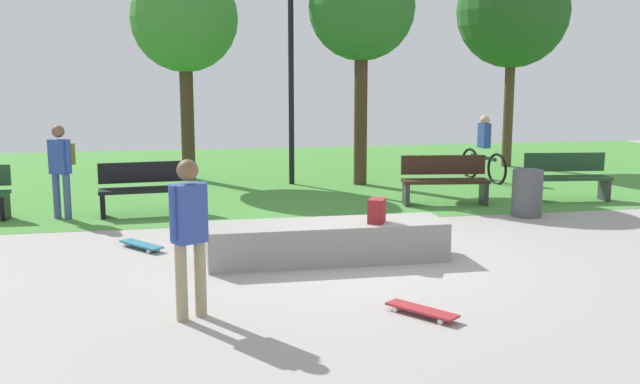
% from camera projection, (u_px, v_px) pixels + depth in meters
% --- Properties ---
extents(ground_plane, '(28.00, 28.00, 0.00)m').
position_uv_depth(ground_plane, '(359.00, 258.00, 9.74)').
color(ground_plane, '#9E9993').
extents(grass_lawn, '(26.60, 11.59, 0.01)m').
position_uv_depth(grass_lawn, '(277.00, 173.00, 17.68)').
color(grass_lawn, '#478C38').
rests_on(grass_lawn, ground_plane).
extents(concrete_ledge, '(3.16, 0.83, 0.51)m').
position_uv_depth(concrete_ledge, '(327.00, 241.00, 9.59)').
color(concrete_ledge, gray).
rests_on(concrete_ledge, ground_plane).
extents(backpack_on_ledge, '(0.30, 0.34, 0.32)m').
position_uv_depth(backpack_on_ledge, '(377.00, 211.00, 9.51)').
color(backpack_on_ledge, maroon).
rests_on(backpack_on_ledge, concrete_ledge).
extents(skater_performing_trick, '(0.39, 0.33, 1.63)m').
position_uv_depth(skater_performing_trick, '(189.00, 227.00, 7.23)').
color(skater_performing_trick, tan).
rests_on(skater_performing_trick, ground_plane).
extents(skateboard_by_ledge, '(0.64, 0.76, 0.08)m').
position_uv_depth(skateboard_by_ledge, '(422.00, 310.00, 7.43)').
color(skateboard_by_ledge, '#A5262D').
rests_on(skateboard_by_ledge, ground_plane).
extents(skateboard_spare, '(0.65, 0.76, 0.08)m').
position_uv_depth(skateboard_spare, '(141.00, 245.00, 10.22)').
color(skateboard_spare, teal).
rests_on(skateboard_spare, ground_plane).
extents(park_bench_by_oak, '(1.65, 0.69, 0.91)m').
position_uv_depth(park_bench_by_oak, '(444.00, 179.00, 13.56)').
color(park_bench_by_oak, '#331E14').
rests_on(park_bench_by_oak, ground_plane).
extents(park_bench_near_lamppost, '(1.63, 0.60, 0.91)m').
position_uv_depth(park_bench_near_lamppost, '(146.00, 187.00, 12.59)').
color(park_bench_near_lamppost, black).
rests_on(park_bench_near_lamppost, ground_plane).
extents(park_bench_near_path, '(1.64, 0.65, 0.91)m').
position_uv_depth(park_bench_near_path, '(567.00, 176.00, 13.97)').
color(park_bench_near_path, '#1E4223').
rests_on(park_bench_near_path, ground_plane).
extents(tree_slender_maple, '(2.40, 2.40, 4.84)m').
position_uv_depth(tree_slender_maple, '(184.00, 20.00, 16.13)').
color(tree_slender_maple, '#42301E').
rests_on(tree_slender_maple, grass_lawn).
extents(tree_tall_oak, '(2.28, 2.28, 4.97)m').
position_uv_depth(tree_tall_oak, '(362.00, 9.00, 15.36)').
color(tree_tall_oak, '#42301E').
rests_on(tree_tall_oak, grass_lawn).
extents(tree_broad_elm, '(2.84, 2.84, 5.38)m').
position_uv_depth(tree_broad_elm, '(513.00, 12.00, 18.32)').
color(tree_broad_elm, '#4C3823').
rests_on(tree_broad_elm, grass_lawn).
extents(lamp_post, '(0.28, 0.28, 4.49)m').
position_uv_depth(lamp_post, '(291.00, 60.00, 15.58)').
color(lamp_post, black).
rests_on(lamp_post, ground_plane).
extents(trash_bin, '(0.52, 0.52, 0.81)m').
position_uv_depth(trash_bin, '(527.00, 193.00, 12.46)').
color(trash_bin, '#4C4C51').
rests_on(trash_bin, ground_plane).
extents(pedestrian_with_backpack, '(0.43, 0.44, 1.60)m').
position_uv_depth(pedestrian_with_backpack, '(61.00, 163.00, 12.16)').
color(pedestrian_with_backpack, '#3F5184').
rests_on(pedestrian_with_backpack, ground_plane).
extents(cyclist_on_bicycle, '(0.36, 1.80, 1.52)m').
position_uv_depth(cyclist_on_bicycle, '(484.00, 153.00, 16.45)').
color(cyclist_on_bicycle, black).
rests_on(cyclist_on_bicycle, ground_plane).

